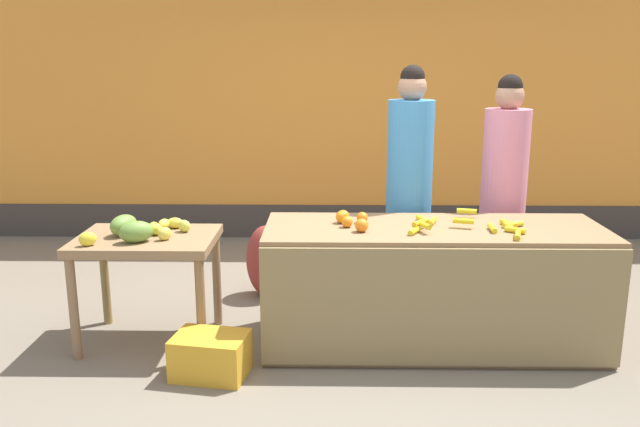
% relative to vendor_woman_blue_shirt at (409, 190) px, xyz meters
% --- Properties ---
extents(ground_plane, '(24.00, 24.00, 0.00)m').
position_rel_vendor_woman_blue_shirt_xyz_m(ground_plane, '(-0.38, -0.64, -0.94)').
color(ground_plane, '#756B5B').
extents(market_wall_back, '(9.50, 0.23, 3.40)m').
position_rel_vendor_woman_blue_shirt_xyz_m(market_wall_back, '(-0.38, 2.15, 0.73)').
color(market_wall_back, orange).
rests_on(market_wall_back, ground).
extents(fruit_stall_counter, '(2.23, 0.81, 0.82)m').
position_rel_vendor_woman_blue_shirt_xyz_m(fruit_stall_counter, '(0.10, -0.65, -0.53)').
color(fruit_stall_counter, olive).
rests_on(fruit_stall_counter, ground).
extents(side_table_wooden, '(0.91, 0.69, 0.75)m').
position_rel_vendor_woman_blue_shirt_xyz_m(side_table_wooden, '(-1.82, -0.64, -0.30)').
color(side_table_wooden, olive).
rests_on(side_table_wooden, ground).
extents(banana_bunch_pile, '(0.79, 0.63, 0.07)m').
position_rel_vendor_woman_blue_shirt_xyz_m(banana_bunch_pile, '(0.32, -0.69, -0.09)').
color(banana_bunch_pile, yellow).
rests_on(banana_bunch_pile, fruit_stall_counter).
extents(orange_pile, '(0.22, 0.32, 0.09)m').
position_rel_vendor_woman_blue_shirt_xyz_m(orange_pile, '(-0.46, -0.62, -0.08)').
color(orange_pile, orange).
rests_on(orange_pile, fruit_stall_counter).
extents(mango_papaya_pile, '(0.65, 0.55, 0.14)m').
position_rel_vendor_woman_blue_shirt_xyz_m(mango_papaya_pile, '(-1.86, -0.67, -0.13)').
color(mango_papaya_pile, yellow).
rests_on(mango_papaya_pile, side_table_wooden).
extents(vendor_woman_blue_shirt, '(0.34, 0.34, 1.86)m').
position_rel_vendor_woman_blue_shirt_xyz_m(vendor_woman_blue_shirt, '(0.00, 0.00, 0.00)').
color(vendor_woman_blue_shirt, '#33333D').
rests_on(vendor_woman_blue_shirt, ground).
extents(vendor_woman_pink_shirt, '(0.34, 0.34, 1.79)m').
position_rel_vendor_woman_blue_shirt_xyz_m(vendor_woman_pink_shirt, '(0.72, 0.04, -0.04)').
color(vendor_woman_pink_shirt, '#33333D').
rests_on(vendor_woman_pink_shirt, ground).
extents(produce_crate, '(0.49, 0.39, 0.26)m').
position_rel_vendor_woman_blue_shirt_xyz_m(produce_crate, '(-1.32, -1.14, -0.81)').
color(produce_crate, gold).
rests_on(produce_crate, ground).
extents(produce_sack, '(0.47, 0.47, 0.59)m').
position_rel_vendor_woman_blue_shirt_xyz_m(produce_sack, '(-1.11, 0.24, -0.64)').
color(produce_sack, maroon).
rests_on(produce_sack, ground).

